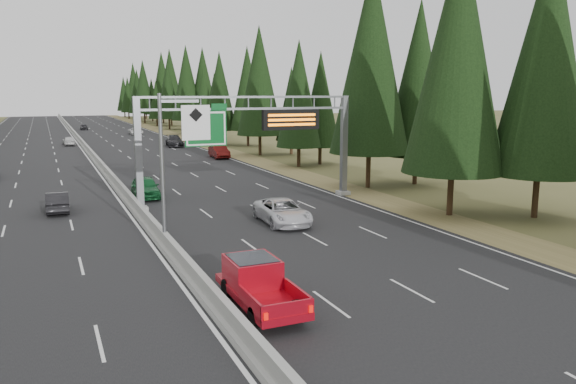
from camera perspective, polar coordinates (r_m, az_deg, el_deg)
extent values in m
cube|color=black|center=(84.22, -19.78, 3.97)|extent=(32.00, 260.00, 0.08)
cube|color=olive|center=(87.20, -8.01, 4.64)|extent=(3.60, 260.00, 0.06)
cube|color=gray|center=(84.20, -19.78, 4.10)|extent=(0.70, 260.00, 0.30)
cube|color=gray|center=(84.17, -19.80, 4.37)|extent=(0.30, 260.00, 0.60)
cube|color=slate|center=(39.31, -14.96, 3.70)|extent=(0.45, 0.45, 7.80)
cube|color=gray|center=(39.87, -14.71, -1.66)|extent=(0.90, 0.90, 0.30)
cube|color=slate|center=(44.50, 5.70, 4.69)|extent=(0.45, 0.45, 7.80)
cube|color=gray|center=(45.00, 5.62, -0.07)|extent=(0.90, 0.90, 0.30)
cube|color=slate|center=(41.02, -4.05, 9.61)|extent=(15.85, 0.35, 0.16)
cube|color=slate|center=(41.04, -4.04, 8.44)|extent=(15.85, 0.35, 0.16)
cube|color=#054C19|center=(39.88, -8.36, 6.40)|extent=(3.00, 0.10, 2.50)
cube|color=silver|center=(39.82, -8.34, 6.39)|extent=(2.85, 0.02, 2.35)
cube|color=#054C19|center=(40.09, -7.02, 8.59)|extent=(1.10, 0.10, 0.45)
cube|color=black|center=(41.98, 0.30, 7.36)|extent=(4.50, 0.40, 1.50)
cube|color=orange|center=(41.77, 0.42, 7.83)|extent=(3.80, 0.02, 0.18)
cube|color=orange|center=(41.78, 0.42, 7.35)|extent=(3.80, 0.02, 0.18)
cube|color=orange|center=(41.80, 0.42, 6.87)|extent=(3.80, 0.02, 0.18)
cylinder|color=slate|center=(29.45, -12.66, 1.96)|extent=(0.20, 0.20, 8.00)
cube|color=gray|center=(30.23, -12.37, -5.38)|extent=(0.50, 0.50, 0.20)
cube|color=slate|center=(29.38, -10.99, 9.05)|extent=(2.00, 0.15, 0.15)
cube|color=silver|center=(29.48, -9.34, 6.97)|extent=(1.50, 0.06, 1.80)
cylinder|color=black|center=(38.73, 16.16, -0.22)|extent=(0.40, 0.40, 2.92)
cone|color=black|center=(38.23, 16.84, 13.35)|extent=(6.57, 6.57, 15.32)
cylinder|color=black|center=(40.13, 23.85, -0.38)|extent=(0.40, 0.40, 2.86)
cone|color=black|center=(39.63, 24.78, 12.43)|extent=(6.43, 6.43, 15.01)
cylinder|color=black|center=(48.91, 8.15, 2.20)|extent=(0.40, 0.40, 3.02)
cone|color=black|center=(48.55, 8.43, 13.29)|extent=(6.78, 6.78, 15.83)
cylinder|color=black|center=(51.62, 12.78, 2.22)|extent=(0.40, 0.40, 2.58)
cone|color=black|center=(51.19, 13.13, 11.18)|extent=(5.79, 5.79, 13.52)
cylinder|color=black|center=(62.25, 1.10, 3.60)|extent=(0.40, 0.40, 2.21)
cone|color=black|center=(61.86, 1.12, 9.96)|extent=(4.97, 4.97, 11.59)
cylinder|color=black|center=(64.56, 3.26, 3.74)|extent=(0.40, 0.40, 2.04)
cone|color=black|center=(64.17, 3.32, 9.40)|extent=(4.58, 4.58, 10.70)
cylinder|color=black|center=(73.95, -2.86, 4.79)|extent=(0.40, 0.40, 2.66)
cone|color=black|center=(73.66, -2.92, 11.24)|extent=(5.99, 5.99, 13.97)
cylinder|color=black|center=(75.21, 0.34, 4.57)|extent=(0.40, 0.40, 1.84)
cone|color=black|center=(74.88, 0.34, 8.96)|extent=(4.14, 4.14, 9.66)
cylinder|color=black|center=(89.29, -6.85, 5.52)|extent=(0.40, 0.40, 2.31)
cone|color=black|center=(89.02, -6.95, 10.16)|extent=(5.21, 5.21, 12.15)
cylinder|color=black|center=(87.18, -4.08, 5.49)|extent=(0.40, 0.40, 2.42)
cone|color=black|center=(86.91, -4.15, 10.46)|extent=(5.44, 5.44, 12.69)
cylinder|color=black|center=(101.25, -8.45, 5.93)|extent=(0.40, 0.40, 2.02)
cone|color=black|center=(101.00, -8.54, 9.50)|extent=(4.55, 4.55, 10.61)
cylinder|color=black|center=(103.64, -7.38, 6.01)|extent=(0.40, 0.40, 1.88)
cone|color=black|center=(103.40, -7.45, 9.26)|extent=(4.23, 4.23, 9.88)
cylinder|color=black|center=(113.34, -10.14, 6.50)|extent=(0.40, 0.40, 2.77)
cone|color=black|center=(113.16, -10.28, 10.87)|extent=(6.23, 6.23, 14.53)
cylinder|color=black|center=(113.89, -8.52, 6.55)|extent=(0.40, 0.40, 2.71)
cone|color=black|center=(113.70, -8.63, 10.81)|extent=(6.10, 6.10, 14.23)
cylinder|color=black|center=(129.58, -11.95, 6.77)|extent=(0.40, 0.40, 2.35)
cone|color=black|center=(129.40, -12.07, 10.01)|extent=(5.28, 5.28, 12.31)
cylinder|color=black|center=(128.84, -10.01, 6.86)|extent=(0.40, 0.40, 2.55)
cone|color=black|center=(128.66, -10.12, 10.41)|extent=(5.74, 5.74, 13.40)
cylinder|color=black|center=(143.72, -13.16, 6.92)|extent=(0.40, 0.40, 1.78)
cone|color=black|center=(143.55, -13.25, 9.13)|extent=(4.01, 4.01, 9.35)
cylinder|color=black|center=(143.36, -11.74, 7.21)|extent=(0.40, 0.40, 3.00)
cone|color=black|center=(143.24, -11.88, 10.96)|extent=(6.76, 6.76, 15.77)
cylinder|color=black|center=(156.53, -14.35, 7.27)|extent=(0.40, 0.40, 2.68)
cone|color=black|center=(156.39, -14.48, 10.33)|extent=(6.04, 6.04, 14.08)
cylinder|color=black|center=(156.72, -12.54, 7.41)|extent=(0.40, 0.40, 3.03)
cone|color=black|center=(156.61, -12.67, 10.87)|extent=(6.82, 6.82, 15.91)
cylinder|color=black|center=(168.46, -14.95, 7.36)|extent=(0.40, 0.40, 2.36)
cone|color=black|center=(168.32, -15.06, 9.87)|extent=(5.32, 5.32, 12.42)
cylinder|color=black|center=(168.01, -13.59, 7.34)|extent=(0.40, 0.40, 1.96)
cone|color=black|center=(167.87, -13.68, 9.43)|extent=(4.40, 4.40, 10.28)
cylinder|color=black|center=(184.09, -15.86, 7.48)|extent=(0.40, 0.40, 2.08)
cone|color=black|center=(183.95, -15.95, 9.50)|extent=(4.69, 4.69, 10.93)
cylinder|color=black|center=(182.97, -14.20, 7.50)|extent=(0.40, 0.40, 1.87)
cone|color=black|center=(182.83, -14.28, 9.34)|extent=(4.22, 4.22, 9.84)
cylinder|color=black|center=(197.91, -16.24, 7.62)|extent=(0.40, 0.40, 2.15)
cone|color=black|center=(197.79, -16.34, 9.57)|extent=(4.84, 4.84, 11.30)
cylinder|color=black|center=(197.90, -15.29, 7.77)|extent=(0.40, 0.40, 2.89)
cone|color=black|center=(197.81, -15.41, 10.38)|extent=(6.50, 6.50, 15.16)
imported|color=silver|center=(34.86, -0.59, -1.99)|extent=(2.76, 5.51, 1.50)
cylinder|color=black|center=(19.84, -3.39, -12.60)|extent=(0.29, 0.77, 0.77)
cylinder|color=black|center=(20.41, 1.01, -11.92)|extent=(0.29, 0.77, 0.77)
cylinder|color=black|center=(22.64, -6.20, -9.72)|extent=(0.29, 0.77, 0.77)
cylinder|color=black|center=(23.14, -2.29, -9.22)|extent=(0.29, 0.77, 0.77)
cube|color=#A00917|center=(21.47, -2.84, -10.38)|extent=(1.92, 5.38, 0.29)
cube|color=#A00917|center=(22.02, -3.66, -8.01)|extent=(1.82, 2.11, 1.06)
cube|color=black|center=(21.93, -3.67, -7.30)|extent=(1.63, 1.82, 0.53)
cube|color=#A00917|center=(19.79, -3.86, -11.16)|extent=(0.10, 2.30, 0.58)
cube|color=#A00917|center=(20.44, 1.04, -10.44)|extent=(0.10, 2.30, 0.58)
cube|color=#A00917|center=(19.11, -0.03, -11.94)|extent=(1.92, 0.10, 0.58)
imported|color=#135428|center=(44.79, -14.31, 0.48)|extent=(2.18, 4.89, 1.63)
imported|color=#570E0C|center=(70.55, -7.01, 4.11)|extent=(1.97, 5.02, 1.63)
imported|color=black|center=(86.88, -11.47, 5.10)|extent=(2.81, 5.81, 1.63)
imported|color=silver|center=(112.85, -15.18, 5.98)|extent=(2.48, 5.05, 1.38)
imported|color=black|center=(131.62, -20.03, 6.24)|extent=(1.66, 3.82, 1.28)
imported|color=black|center=(41.34, -22.38, -0.93)|extent=(1.52, 4.18, 1.37)
imported|color=silver|center=(93.08, -21.38, 4.86)|extent=(1.86, 4.25, 1.42)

